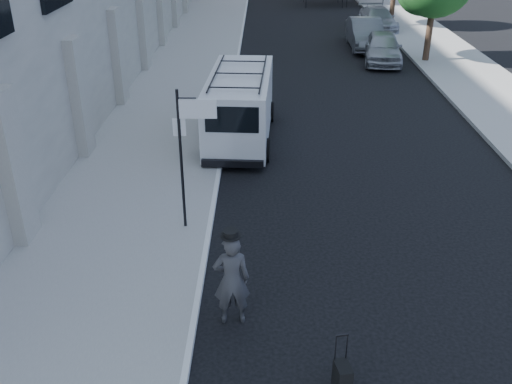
{
  "coord_description": "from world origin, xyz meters",
  "views": [
    {
      "loc": [
        -0.69,
        -9.05,
        7.37
      ],
      "look_at": [
        -0.83,
        2.81,
        1.3
      ],
      "focal_mm": 40.0,
      "sensor_mm": 36.0,
      "label": 1
    }
  ],
  "objects_px": {
    "suitcase": "(342,378)",
    "parked_car_c": "(378,19)",
    "businessman": "(232,280)",
    "parked_car_b": "(365,34)",
    "cargo_van": "(240,105)",
    "parked_car_a": "(383,47)"
  },
  "relations": [
    {
      "from": "cargo_van",
      "to": "parked_car_a",
      "type": "relative_size",
      "value": 1.37
    },
    {
      "from": "parked_car_b",
      "to": "parked_car_c",
      "type": "xyz_separation_m",
      "value": [
        1.59,
        5.12,
        -0.11
      ]
    },
    {
      "from": "businessman",
      "to": "suitcase",
      "type": "relative_size",
      "value": 1.81
    },
    {
      "from": "parked_car_b",
      "to": "parked_car_c",
      "type": "relative_size",
      "value": 1.03
    },
    {
      "from": "businessman",
      "to": "parked_car_b",
      "type": "relative_size",
      "value": 0.4
    },
    {
      "from": "parked_car_b",
      "to": "parked_car_c",
      "type": "bearing_deg",
      "value": 73.47
    },
    {
      "from": "cargo_van",
      "to": "parked_car_c",
      "type": "xyz_separation_m",
      "value": [
        8.04,
        18.77,
        -0.5
      ]
    },
    {
      "from": "suitcase",
      "to": "cargo_van",
      "type": "height_order",
      "value": "cargo_van"
    },
    {
      "from": "businessman",
      "to": "parked_car_c",
      "type": "height_order",
      "value": "businessman"
    },
    {
      "from": "cargo_van",
      "to": "parked_car_b",
      "type": "distance_m",
      "value": 15.1
    },
    {
      "from": "suitcase",
      "to": "parked_car_c",
      "type": "relative_size",
      "value": 0.23
    },
    {
      "from": "suitcase",
      "to": "parked_car_c",
      "type": "height_order",
      "value": "parked_car_c"
    },
    {
      "from": "businessman",
      "to": "parked_car_c",
      "type": "distance_m",
      "value": 29.61
    },
    {
      "from": "parked_car_a",
      "to": "parked_car_c",
      "type": "relative_size",
      "value": 0.95
    },
    {
      "from": "parked_car_c",
      "to": "cargo_van",
      "type": "bearing_deg",
      "value": -116.23
    },
    {
      "from": "cargo_van",
      "to": "parked_car_c",
      "type": "relative_size",
      "value": 1.31
    },
    {
      "from": "cargo_van",
      "to": "parked_car_b",
      "type": "bearing_deg",
      "value": 67.55
    },
    {
      "from": "cargo_van",
      "to": "parked_car_c",
      "type": "bearing_deg",
      "value": 69.64
    },
    {
      "from": "businessman",
      "to": "cargo_van",
      "type": "distance_m",
      "value": 9.78
    },
    {
      "from": "businessman",
      "to": "parked_car_c",
      "type": "xyz_separation_m",
      "value": [
        7.85,
        28.55,
        -0.29
      ]
    },
    {
      "from": "parked_car_a",
      "to": "parked_car_c",
      "type": "height_order",
      "value": "parked_car_a"
    },
    {
      "from": "parked_car_b",
      "to": "parked_car_c",
      "type": "distance_m",
      "value": 5.36
    }
  ]
}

